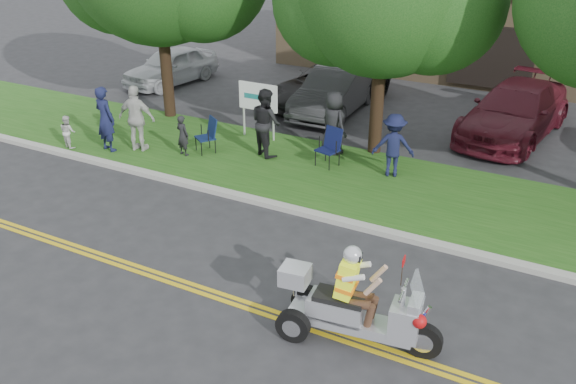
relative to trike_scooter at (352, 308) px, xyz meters
The scene contains 21 objects.
ground 3.11m from the trike_scooter, behind, with size 120.00×120.00×0.00m, color #28282B.
centerline_near 3.07m from the trike_scooter, behind, with size 60.00×0.10×0.01m, color gold.
centerline_far 3.07m from the trike_scooter, behind, with size 60.00×0.10×0.01m, color gold.
curb 4.66m from the trike_scooter, 130.57° to the left, with size 60.00×0.25×0.12m, color #A8A89E.
grass_verge 6.44m from the trike_scooter, 117.99° to the left, with size 60.00×4.00×0.10m, color #1D4D14.
commercial_building 19.52m from the trike_scooter, 92.98° to the left, with size 18.00×8.20×4.00m.
business_sign 9.24m from the trike_scooter, 129.91° to the left, with size 1.25×0.06×1.75m.
trike_scooter is the anchor object (origin of this frame).
lawn_chair_a 8.57m from the trike_scooter, 140.20° to the left, with size 0.72×0.72×0.97m.
lawn_chair_b 7.01m from the trike_scooter, 117.31° to the left, with size 0.65×0.66×1.01m.
spectator_adult_left 10.08m from the trike_scooter, 155.16° to the left, with size 0.67×0.44×1.83m, color #161B3F.
spectator_adult_mid 7.90m from the trike_scooter, 130.00° to the left, with size 0.91×0.71×1.87m, color black.
spectator_adult_right 9.59m from the trike_scooter, 150.97° to the left, with size 1.09×0.45×1.85m, color beige.
spectator_chair_a 6.54m from the trike_scooter, 103.66° to the left, with size 1.06×0.61×1.63m, color #15193A.
spectator_chair_b 7.85m from the trike_scooter, 116.52° to the left, with size 0.86×0.56×1.75m, color black.
child_left 8.62m from the trike_scooter, 145.03° to the left, with size 0.41×0.27×1.14m, color black.
child_right 10.98m from the trike_scooter, 159.38° to the left, with size 0.46×0.35×0.94m, color silver.
parked_car_far_left 16.14m from the trike_scooter, 138.09° to the left, with size 1.62×4.04×1.38m, color silver.
parked_car_left 11.63m from the trike_scooter, 115.52° to the left, with size 1.57×4.50×1.48m, color #2D2D2F.
parked_car_mid 12.42m from the trike_scooter, 116.36° to the left, with size 2.33×5.05×1.40m, color black.
parked_car_right 11.07m from the trike_scooter, 86.72° to the left, with size 2.17×5.33×1.55m, color #51131F.
Camera 1 is at (5.85, -7.96, 6.56)m, focal length 38.00 mm.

